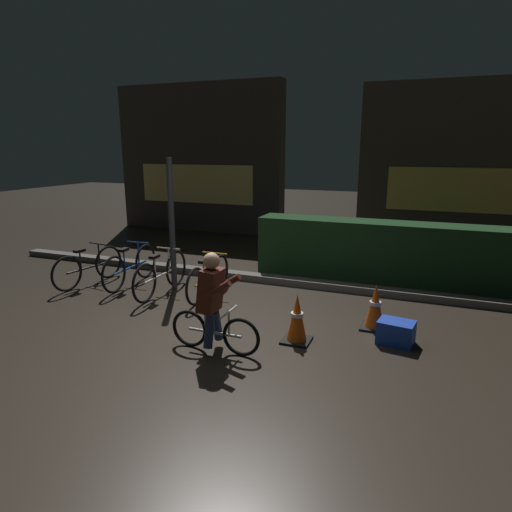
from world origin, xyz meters
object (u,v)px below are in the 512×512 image
(parked_bike_leftmost, at_px, (89,267))
(blue_crate, at_px, (396,332))
(parked_bike_center_right, at_px, (208,278))
(cyclist, at_px, (213,302))
(traffic_cone_near, at_px, (297,319))
(traffic_cone_far, at_px, (375,307))
(street_post, at_px, (172,225))
(parked_bike_left_mid, at_px, (130,267))
(parked_bike_center_left, at_px, (161,274))

(parked_bike_leftmost, xyz_separation_m, blue_crate, (5.41, -0.57, -0.18))
(parked_bike_center_right, bearing_deg, cyclist, -151.23)
(traffic_cone_near, distance_m, traffic_cone_far, 1.19)
(street_post, distance_m, parked_bike_left_mid, 1.18)
(traffic_cone_near, xyz_separation_m, blue_crate, (1.20, 0.40, -0.16))
(parked_bike_center_left, height_order, traffic_cone_near, parked_bike_center_left)
(parked_bike_left_mid, distance_m, traffic_cone_near, 3.69)
(street_post, height_order, traffic_cone_far, street_post)
(parked_bike_left_mid, relative_size, parked_bike_center_left, 1.00)
(parked_bike_center_left, bearing_deg, blue_crate, -99.44)
(traffic_cone_far, xyz_separation_m, blue_crate, (0.32, -0.40, -0.16))
(parked_bike_center_left, height_order, cyclist, cyclist)
(street_post, distance_m, blue_crate, 4.04)
(traffic_cone_far, bearing_deg, parked_bike_center_right, 172.21)
(traffic_cone_near, height_order, cyclist, cyclist)
(traffic_cone_far, relative_size, cyclist, 0.51)
(parked_bike_center_left, bearing_deg, traffic_cone_far, -93.89)
(street_post, xyz_separation_m, parked_bike_center_left, (-0.07, -0.30, -0.80))
(parked_bike_center_left, relative_size, cyclist, 1.31)
(parked_bike_center_left, relative_size, traffic_cone_near, 2.53)
(parked_bike_leftmost, distance_m, parked_bike_center_right, 2.35)
(traffic_cone_near, height_order, blue_crate, traffic_cone_near)
(parked_bike_center_right, height_order, traffic_cone_near, parked_bike_center_right)
(parked_bike_left_mid, height_order, blue_crate, parked_bike_left_mid)
(traffic_cone_near, bearing_deg, traffic_cone_far, 42.17)
(parked_bike_left_mid, relative_size, traffic_cone_near, 2.53)
(parked_bike_center_right, xyz_separation_m, blue_crate, (3.07, -0.78, -0.17))
(parked_bike_center_left, distance_m, cyclist, 2.44)
(street_post, xyz_separation_m, parked_bike_center_right, (0.74, -0.12, -0.82))
(street_post, height_order, parked_bike_center_right, street_post)
(traffic_cone_far, relative_size, blue_crate, 1.46)
(parked_bike_center_left, relative_size, blue_crate, 3.70)
(parked_bike_center_left, xyz_separation_m, parked_bike_center_right, (0.81, 0.18, -0.02))
(parked_bike_leftmost, distance_m, parked_bike_left_mid, 0.77)
(traffic_cone_near, bearing_deg, parked_bike_center_left, 159.57)
(traffic_cone_near, bearing_deg, blue_crate, 18.48)
(parked_bike_left_mid, height_order, parked_bike_center_right, parked_bike_left_mid)
(parked_bike_center_right, xyz_separation_m, cyclist, (0.99, -1.79, 0.31))
(cyclist, bearing_deg, street_post, 132.59)
(parked_bike_center_left, relative_size, traffic_cone_far, 2.54)
(parked_bike_left_mid, bearing_deg, blue_crate, -102.04)
(parked_bike_leftmost, distance_m, traffic_cone_far, 5.10)
(traffic_cone_near, distance_m, blue_crate, 1.27)
(blue_crate, height_order, cyclist, cyclist)
(blue_crate, relative_size, cyclist, 0.35)
(parked_bike_leftmost, height_order, blue_crate, parked_bike_leftmost)
(street_post, relative_size, traffic_cone_near, 3.55)
(parked_bike_left_mid, distance_m, parked_bike_center_left, 0.83)
(parked_bike_center_left, bearing_deg, traffic_cone_near, -111.07)
(parked_bike_left_mid, xyz_separation_m, traffic_cone_far, (4.37, -0.43, -0.03))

